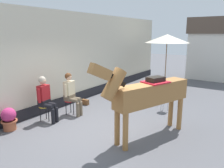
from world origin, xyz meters
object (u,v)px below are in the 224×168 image
flower_planter_near (9,118)px  satchel_bag (85,102)px  seated_visitor_far (71,92)px  seated_visitor_near (45,97)px  saddled_horse_center (148,94)px  spare_stool_white (164,100)px  cafe_parasol (167,39)px

flower_planter_near → satchel_bag: 2.88m
seated_visitor_far → seated_visitor_near: bearing=-104.2°
saddled_horse_center → flower_planter_near: (-3.35, -1.73, -0.82)m
spare_stool_white → flower_planter_near: bearing=-127.9°
seated_visitor_near → flower_planter_near: bearing=-109.7°
seated_visitor_near → saddled_horse_center: size_ratio=0.48×
flower_planter_near → satchel_bag: size_ratio=2.29×
seated_visitor_far → spare_stool_white: bearing=39.6°
seated_visitor_far → flower_planter_near: size_ratio=2.17×
cafe_parasol → satchel_bag: (-1.42, -4.41, -2.26)m
seated_visitor_far → cafe_parasol: 5.76m
seated_visitor_near → seated_visitor_far: 0.87m
seated_visitor_near → spare_stool_white: (2.63, 2.84, -0.38)m
seated_visitor_near → cafe_parasol: bearing=78.0°
flower_planter_near → spare_stool_white: bearing=52.1°
seated_visitor_near → cafe_parasol: cafe_parasol is taller
seated_visitor_near → satchel_bag: (-0.09, 1.86, -0.68)m
satchel_bag → seated_visitor_near: bearing=89.6°
spare_stool_white → cafe_parasol: bearing=110.8°
seated_visitor_near → spare_stool_white: 3.89m
seated_visitor_near → saddled_horse_center: bearing=13.8°
seated_visitor_far → cafe_parasol: bearing=78.4°
saddled_horse_center → cafe_parasol: 5.91m
flower_planter_near → seated_visitor_near: bearing=70.3°
seated_visitor_near → seated_visitor_far: (0.21, 0.85, 0.00)m
seated_visitor_far → flower_planter_near: bearing=-107.2°
saddled_horse_center → cafe_parasol: size_ratio=1.11×
seated_visitor_near → spare_stool_white: size_ratio=3.02×
seated_visitor_far → spare_stool_white: size_ratio=3.02×
seated_visitor_far → satchel_bag: (-0.30, 1.02, -0.68)m
saddled_horse_center → satchel_bag: bearing=159.9°
saddled_horse_center → cafe_parasol: (-1.66, 5.54, 1.20)m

